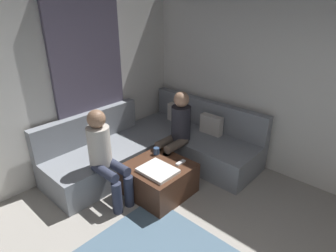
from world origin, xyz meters
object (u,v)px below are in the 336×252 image
Objects in this scene: ottoman at (159,179)px; coffee_mug at (156,151)px; person_on_couch_back at (177,130)px; person_on_couch_side at (105,154)px; sectional_couch at (157,146)px; game_remote at (181,163)px.

coffee_mug reaches higher than ottoman.
person_on_couch_back is 1.12m from person_on_couch_side.
ottoman is at bearing 109.50° from person_on_couch_back.
ottoman is 0.38m from coffee_mug.
sectional_couch is at bearing 136.02° from ottoman.
game_remote is at bearing 142.39° from person_on_couch_side.
sectional_couch is 2.12× the size of person_on_couch_side.
coffee_mug is 0.63× the size of game_remote.
ottoman is at bearing 143.11° from person_on_couch_side.
game_remote is (0.40, 0.04, -0.04)m from coffee_mug.
sectional_couch reaches higher than ottoman.
person_on_couch_back is (0.34, 0.06, 0.38)m from sectional_couch.
person_on_couch_back reaches higher than game_remote.
person_on_couch_back is (-0.39, 0.36, 0.23)m from game_remote.
person_on_couch_side reaches higher than sectional_couch.
coffee_mug reaches higher than game_remote.
game_remote is at bearing 5.71° from coffee_mug.
game_remote is at bearing 50.71° from ottoman.
person_on_couch_side reaches higher than coffee_mug.
ottoman is 0.76m from person_on_couch_back.
person_on_couch_back is (0.01, 0.40, 0.19)m from coffee_mug.
coffee_mug is (-0.22, 0.18, 0.26)m from ottoman.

